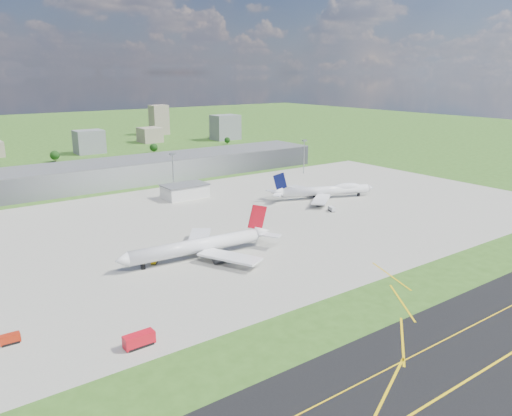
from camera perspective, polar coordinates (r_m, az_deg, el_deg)
ground at (r=350.82m, az=-13.40°, el=2.52°), size 1400.00×1400.00×0.00m
apron at (r=260.87m, az=-1.89°, el=-1.40°), size 360.00×190.00×0.08m
terminal at (r=362.98m, az=-14.40°, el=4.08°), size 300.00×42.00×15.00m
ops_building at (r=309.77m, az=-8.13°, el=1.88°), size 26.00×16.00×8.00m
mast_center at (r=320.08m, az=-9.49°, el=4.77°), size 3.50×2.00×25.90m
mast_east at (r=381.17m, az=5.52°, el=6.56°), size 3.50×2.00×25.90m
airliner_red_twin at (r=208.90m, az=-6.27°, el=-4.30°), size 70.28×54.62×19.28m
airliner_blue_quad at (r=307.87m, az=7.92°, el=1.98°), size 64.39×49.09×17.54m
fire_truck at (r=148.62m, az=-13.21°, el=-14.50°), size 8.90×3.65×3.88m
crash_tender at (r=162.19m, az=-26.30°, el=-13.30°), size 5.55×2.66×2.90m
tug_yellow at (r=206.38m, az=-11.53°, el=-6.03°), size 3.70×3.81×1.70m
van_white_near at (r=280.09m, az=8.65°, el=-0.13°), size 3.81×5.74×2.68m
van_white_far at (r=313.55m, az=7.69°, el=1.52°), size 4.62×3.68×2.21m
bldg_c at (r=504.27m, az=-18.53°, el=7.19°), size 26.00×20.00×22.00m
bldg_ce at (r=569.92m, az=-12.04°, el=8.17°), size 22.00×24.00×16.00m
bldg_e at (r=580.57m, az=-3.53°, el=9.19°), size 30.00×22.00×28.00m
bldg_tall_e at (r=639.71m, az=-11.02°, el=9.86°), size 20.00×18.00×36.00m
tree_c at (r=465.67m, az=-22.02°, el=5.62°), size 8.10×8.10×9.90m
tree_e at (r=490.20m, az=-11.61°, el=6.80°), size 7.65×7.65×9.35m
tree_far_e at (r=541.69m, az=-3.30°, el=7.76°), size 6.30×6.30×7.70m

